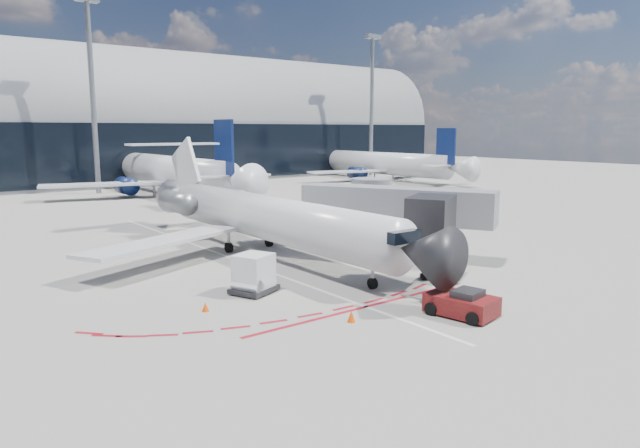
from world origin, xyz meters
TOP-DOWN VIEW (x-y plane):
  - ground at (0.00, 0.00)m, footprint 260.00×260.00m
  - apron_centerline at (0.00, 2.00)m, footprint 0.25×40.00m
  - apron_stop_bar at (0.00, -11.50)m, footprint 14.00×0.25m
  - terminal_building at (0.00, 64.97)m, footprint 150.00×24.15m
  - jet_bridge at (9.79, -3.01)m, footprint 10.03×15.20m
  - light_mast_centre at (5.00, 48.00)m, footprint 0.70×0.70m
  - light_mast_east at (55.00, 48.00)m, footprint 0.70×0.70m
  - regional_jet at (2.41, 2.20)m, footprint 25.76×31.76m
  - pushback_tug at (2.66, -15.18)m, footprint 2.56×5.00m
  - ramp_worker at (3.68, -13.29)m, footprint 0.76×0.63m
  - uld_container at (-3.07, -6.06)m, footprint 2.78×2.61m
  - safety_cone_left at (-6.54, -7.36)m, footprint 0.34×0.34m
  - safety_cone_right at (-2.03, -12.75)m, footprint 0.38×0.38m
  - bg_airliner_1 at (12.04, 41.10)m, footprint 37.29×39.48m
  - bg_airliner_2 at (50.75, 40.98)m, footprint 33.89×35.88m

SIDE VIEW (x-z plane):
  - ground at x=0.00m, z-range 0.00..0.00m
  - apron_centerline at x=0.00m, z-range 0.00..0.01m
  - apron_stop_bar at x=0.00m, z-range 0.00..0.01m
  - safety_cone_left at x=-6.54m, z-range 0.00..0.47m
  - safety_cone_right at x=-2.03m, z-range 0.00..0.52m
  - pushback_tug at x=2.66m, z-range -0.07..1.20m
  - ramp_worker at x=3.68m, z-range 0.00..1.77m
  - uld_container at x=-3.07m, z-range -0.01..2.08m
  - regional_jet at x=2.41m, z-range -1.32..6.63m
  - jet_bridge at x=9.79m, z-range 0.56..5.46m
  - bg_airliner_2 at x=50.75m, z-range 0.00..10.96m
  - bg_airliner_1 at x=12.04m, z-range 0.00..12.06m
  - terminal_building at x=0.00m, z-range -3.48..20.52m
  - light_mast_centre at x=5.00m, z-range 0.00..25.00m
  - light_mast_east at x=55.00m, z-range 0.00..25.00m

